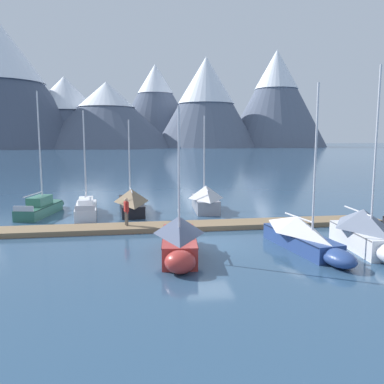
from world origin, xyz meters
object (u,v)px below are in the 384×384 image
(person_on_dock, at_px, (126,210))
(sailboat_outer_slip, at_px, (303,235))
(sailboat_end_of_dock, at_px, (368,232))
(sailboat_nearest_berth, at_px, (43,207))
(sailboat_mid_dock_starboard, at_px, (179,238))
(sailboat_second_berth, at_px, (86,208))
(sailboat_far_berth, at_px, (205,198))
(sailboat_mid_dock_port, at_px, (131,200))

(person_on_dock, bearing_deg, sailboat_outer_slip, -32.37)
(sailboat_end_of_dock, bearing_deg, sailboat_outer_slip, 170.41)
(sailboat_nearest_berth, distance_m, sailboat_mid_dock_starboard, 14.87)
(sailboat_second_berth, height_order, sailboat_outer_slip, sailboat_outer_slip)
(sailboat_far_berth, bearing_deg, person_on_dock, -134.29)
(sailboat_second_berth, height_order, sailboat_end_of_dock, sailboat_end_of_dock)
(sailboat_second_berth, distance_m, sailboat_outer_slip, 16.21)
(sailboat_second_berth, bearing_deg, sailboat_mid_dock_starboard, -63.44)
(sailboat_nearest_berth, distance_m, sailboat_second_berth, 3.31)
(sailboat_nearest_berth, distance_m, sailboat_mid_dock_port, 6.47)
(sailboat_nearest_berth, distance_m, sailboat_outer_slip, 19.15)
(sailboat_second_berth, height_order, sailboat_far_berth, sailboat_second_berth)
(sailboat_mid_dock_starboard, height_order, person_on_dock, sailboat_mid_dock_starboard)
(sailboat_mid_dock_starboard, bearing_deg, sailboat_end_of_dock, -2.11)
(sailboat_second_berth, relative_size, sailboat_outer_slip, 0.93)
(sailboat_mid_dock_starboard, bearing_deg, sailboat_mid_dock_port, 101.04)
(sailboat_far_berth, bearing_deg, sailboat_mid_dock_starboard, -105.66)
(sailboat_nearest_berth, xyz_separation_m, sailboat_mid_dock_port, (6.46, 0.24, 0.30))
(person_on_dock, bearing_deg, sailboat_end_of_dock, -27.08)
(sailboat_mid_dock_starboard, xyz_separation_m, person_on_dock, (-2.58, 5.80, 0.38))
(sailboat_nearest_berth, relative_size, person_on_dock, 5.26)
(sailboat_second_berth, xyz_separation_m, sailboat_outer_slip, (11.88, -11.03, 0.23))
(sailboat_nearest_berth, distance_m, sailboat_far_berth, 12.17)
(sailboat_mid_dock_port, xyz_separation_m, sailboat_mid_dock_starboard, (2.38, -12.19, 0.04))
(sailboat_second_berth, distance_m, sailboat_end_of_dock, 18.99)
(sailboat_far_berth, distance_m, sailboat_end_of_dock, 13.66)
(sailboat_nearest_berth, bearing_deg, sailboat_outer_slip, -37.91)
(sailboat_end_of_dock, bearing_deg, person_on_dock, 152.92)
(sailboat_mid_dock_starboard, distance_m, sailboat_far_berth, 12.32)
(sailboat_outer_slip, bearing_deg, sailboat_far_berth, 104.18)
(sailboat_mid_dock_port, bearing_deg, person_on_dock, -91.84)
(sailboat_mid_dock_starboard, relative_size, sailboat_outer_slip, 0.86)
(sailboat_second_berth, relative_size, sailboat_mid_dock_port, 1.00)
(sailboat_second_berth, xyz_separation_m, sailboat_mid_dock_starboard, (5.61, -11.22, 0.35))
(sailboat_nearest_berth, xyz_separation_m, sailboat_far_berth, (12.16, -0.09, 0.39))
(sailboat_far_berth, xyz_separation_m, sailboat_outer_slip, (2.95, -11.67, -0.17))
(sailboat_second_berth, relative_size, person_on_dock, 4.47)
(sailboat_mid_dock_starboard, height_order, sailboat_far_berth, sailboat_far_berth)
(sailboat_second_berth, bearing_deg, sailboat_nearest_berth, 167.11)
(sailboat_mid_dock_port, relative_size, sailboat_outer_slip, 0.93)
(sailboat_nearest_berth, bearing_deg, sailboat_far_berth, -0.44)
(sailboat_outer_slip, bearing_deg, sailboat_end_of_dock, -9.59)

